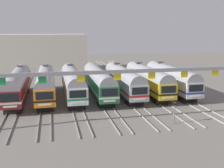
% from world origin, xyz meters
% --- Properties ---
extents(ground_plane, '(160.00, 160.00, 0.00)m').
position_xyz_m(ground_plane, '(0.00, 0.00, 0.00)').
color(ground_plane, slate).
extents(track_bed, '(27.62, 70.00, 0.15)m').
position_xyz_m(track_bed, '(-0.00, 17.00, 0.07)').
color(track_bed, gray).
rests_on(track_bed, ground).
extents(commuter_train_maroon, '(2.88, 18.06, 5.05)m').
position_xyz_m(commuter_train_maroon, '(-13.06, -0.00, 2.69)').
color(commuter_train_maroon, maroon).
rests_on(commuter_train_maroon, ground).
extents(commuter_train_orange, '(2.88, 18.06, 5.05)m').
position_xyz_m(commuter_train_orange, '(-8.70, -0.00, 2.69)').
color(commuter_train_orange, orange).
rests_on(commuter_train_orange, ground).
extents(commuter_train_white, '(2.88, 18.06, 5.05)m').
position_xyz_m(commuter_train_white, '(-4.35, -0.00, 2.69)').
color(commuter_train_white, white).
rests_on(commuter_train_white, ground).
extents(commuter_train_green, '(2.88, 18.06, 4.77)m').
position_xyz_m(commuter_train_green, '(0.00, -0.01, 2.69)').
color(commuter_train_green, '#236B42').
rests_on(commuter_train_green, ground).
extents(commuter_train_stainless, '(2.88, 18.06, 5.05)m').
position_xyz_m(commuter_train_stainless, '(4.35, -0.00, 2.69)').
color(commuter_train_stainless, '#B2B5BA').
rests_on(commuter_train_stainless, ground).
extents(commuter_train_yellow, '(2.88, 18.06, 5.05)m').
position_xyz_m(commuter_train_yellow, '(8.70, -0.00, 2.69)').
color(commuter_train_yellow, gold).
rests_on(commuter_train_yellow, ground).
extents(commuter_train_silver, '(2.88, 18.06, 5.05)m').
position_xyz_m(commuter_train_silver, '(13.06, -0.00, 2.69)').
color(commuter_train_silver, silver).
rests_on(commuter_train_silver, ground).
extents(catenary_gantry, '(31.35, 0.44, 6.97)m').
position_xyz_m(catenary_gantry, '(0.00, -13.50, 5.46)').
color(catenary_gantry, gray).
rests_on(catenary_gantry, ground).
extents(yard_signal_mast, '(0.28, 0.35, 3.01)m').
position_xyz_m(yard_signal_mast, '(6.53, -15.71, 2.10)').
color(yard_signal_mast, '#59595E').
rests_on(yard_signal_mast, ground).
extents(maintenance_building, '(26.91, 10.00, 9.90)m').
position_xyz_m(maintenance_building, '(-11.68, 32.81, 4.95)').
color(maintenance_building, beige).
rests_on(maintenance_building, ground).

